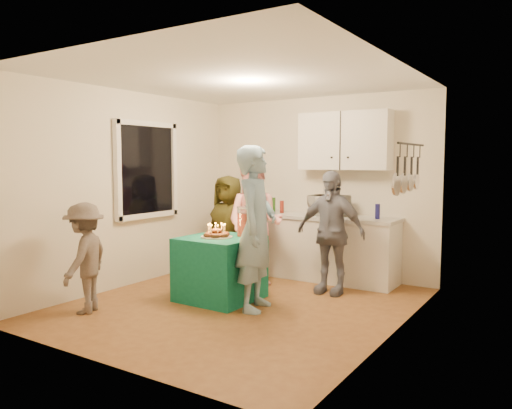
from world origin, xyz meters
The scene contains 19 objects.
floor centered at (0.00, 0.00, 0.00)m, with size 4.00×4.00×0.00m, color brown.
ceiling centered at (0.00, 0.00, 2.60)m, with size 4.00×4.00×0.00m, color white.
back_wall centered at (0.00, 2.00, 1.30)m, with size 3.60×3.60×0.00m, color silver.
left_wall centered at (-1.80, 0.00, 1.30)m, with size 4.00×4.00×0.00m, color silver.
right_wall centered at (1.80, 0.00, 1.30)m, with size 4.00×4.00×0.00m, color silver.
window_night centered at (-1.77, 0.30, 1.55)m, with size 0.04×1.00×1.20m, color black.
counter centered at (0.20, 1.70, 0.43)m, with size 2.20×0.58×0.86m, color white.
countertop centered at (0.20, 1.70, 0.89)m, with size 2.24×0.62×0.05m, color beige.
upper_cabinet centered at (0.50, 1.85, 1.95)m, with size 1.30×0.30×0.80m, color white.
pot_rack centered at (1.72, 0.70, 1.60)m, with size 0.12×1.00×0.60m, color black.
microwave centered at (0.34, 1.70, 1.05)m, with size 0.51×0.35×0.28m, color white.
party_table centered at (-0.34, 0.08, 0.38)m, with size 0.85×0.85×0.76m, color #106B53.
donut_cake centered at (-0.36, 0.03, 0.85)m, with size 0.38×0.38×0.18m, color #381C0C, non-canonical shape.
punch_jar centered at (-0.12, 0.32, 0.93)m, with size 0.22×0.22×0.34m, color #B4260E.
man_birthday centered at (0.24, -0.03, 0.92)m, with size 0.67×0.44×1.85m, color #85A9C1.
woman_back_left centered at (-0.93, 1.05, 0.73)m, with size 0.72×0.47×1.47m, color #504C17.
woman_back_center centered at (-0.38, 0.92, 0.83)m, with size 0.81×0.63×1.66m, color pink.
woman_back_right centered at (0.66, 1.06, 0.78)m, with size 0.91×0.38×1.56m, color black.
child_near_left centered at (-1.28, -1.14, 0.61)m, with size 0.79×0.45×1.22m, color #504440.
Camera 1 is at (3.22, -4.68, 1.67)m, focal length 35.00 mm.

